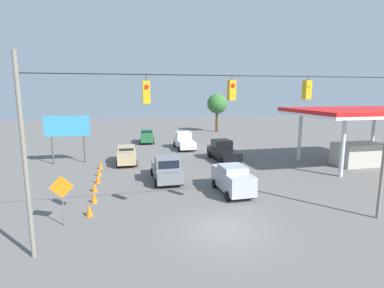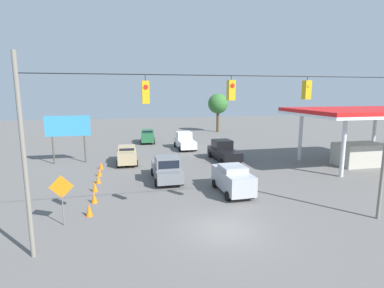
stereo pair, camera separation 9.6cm
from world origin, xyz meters
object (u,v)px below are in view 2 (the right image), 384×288
at_px(pickup_truck_white_oncoming_deep, 185,141).
at_px(tree_horizon_left, 218,104).
at_px(traffic_cone_fourth, 98,179).
at_px(work_zone_sign, 62,191).
at_px(traffic_cone_second, 94,197).
at_px(roadside_billboard, 68,129).
at_px(traffic_cone_third, 95,187).
at_px(sedan_green_withflow_deep, 148,136).
at_px(pickup_truck_grey_withflow_mid, 167,169).
at_px(sedan_silver_crossing_near, 233,179).
at_px(overhead_signal_span, 230,130).
at_px(pickup_truck_black_oncoming_far, 224,151).
at_px(traffic_cone_fifth, 99,172).
at_px(gas_station, 362,124).
at_px(traffic_cone_farthest, 101,165).
at_px(sedan_tan_withflow_far, 127,154).
at_px(traffic_cone_nearest, 89,210).

distance_m(pickup_truck_white_oncoming_deep, tree_horizon_left, 17.91).
relative_size(traffic_cone_fourth, work_zone_sign, 0.26).
relative_size(traffic_cone_second, roadside_billboard, 0.15).
xyz_separation_m(pickup_truck_white_oncoming_deep, traffic_cone_fourth, (9.72, 13.04, -0.61)).
distance_m(traffic_cone_second, traffic_cone_third, 2.36).
bearing_deg(traffic_cone_fourth, sedan_green_withflow_deep, -106.29).
distance_m(pickup_truck_grey_withflow_mid, pickup_truck_white_oncoming_deep, 14.17).
height_order(sedan_silver_crossing_near, roadside_billboard, roadside_billboard).
relative_size(overhead_signal_span, pickup_truck_black_oncoming_far, 3.47).
bearing_deg(pickup_truck_black_oncoming_far, traffic_cone_fifth, 15.87).
distance_m(overhead_signal_span, traffic_cone_fifth, 15.52).
distance_m(sedan_silver_crossing_near, gas_station, 16.38).
relative_size(sedan_green_withflow_deep, roadside_billboard, 0.83).
bearing_deg(gas_station, pickup_truck_white_oncoming_deep, -39.32).
height_order(traffic_cone_farthest, tree_horizon_left, tree_horizon_left).
bearing_deg(sedan_tan_withflow_far, sedan_silver_crossing_near, 124.01).
xyz_separation_m(pickup_truck_black_oncoming_far, roadside_billboard, (15.87, -2.19, 2.58)).
distance_m(traffic_cone_fifth, work_zone_sign, 9.90).
distance_m(sedan_tan_withflow_far, traffic_cone_second, 10.99).
xyz_separation_m(pickup_truck_black_oncoming_far, traffic_cone_fifth, (12.55, 3.57, -0.61)).
xyz_separation_m(traffic_cone_second, traffic_cone_third, (0.16, -2.35, 0.00)).
bearing_deg(pickup_truck_white_oncoming_deep, pickup_truck_black_oncoming_far, 110.67).
bearing_deg(sedan_silver_crossing_near, traffic_cone_second, -0.89).
bearing_deg(work_zone_sign, traffic_cone_farthest, -95.32).
height_order(sedan_tan_withflow_far, roadside_billboard, roadside_billboard).
bearing_deg(gas_station, traffic_cone_farthest, -9.26).
bearing_deg(traffic_cone_third, gas_station, -174.11).
xyz_separation_m(overhead_signal_span, traffic_cone_farthest, (7.25, -15.30, -5.07)).
relative_size(sedan_tan_withflow_far, roadside_billboard, 0.94).
height_order(pickup_truck_black_oncoming_far, traffic_cone_nearest, pickup_truck_black_oncoming_far).
xyz_separation_m(sedan_tan_withflow_far, traffic_cone_nearest, (2.37, 12.93, -0.59)).
bearing_deg(traffic_cone_fourth, gas_station, -178.77).
distance_m(sedan_green_withflow_deep, work_zone_sign, 26.95).
bearing_deg(traffic_cone_fourth, overhead_signal_span, 123.86).
bearing_deg(overhead_signal_span, sedan_silver_crossing_near, -112.52).
relative_size(work_zone_sign, tree_horizon_left, 0.41).
xyz_separation_m(overhead_signal_span, sedan_green_withflow_deep, (1.75, -29.18, -4.43)).
xyz_separation_m(sedan_green_withflow_deep, tree_horizon_left, (-13.47, -9.37, 4.07)).
xyz_separation_m(pickup_truck_white_oncoming_deep, traffic_cone_fifth, (9.77, 10.94, -0.61)).
bearing_deg(traffic_cone_fourth, sedan_tan_withflow_far, -110.42).
bearing_deg(traffic_cone_third, sedan_green_withflow_deep, -104.96).
distance_m(pickup_truck_grey_withflow_mid, traffic_cone_farthest, 7.57).
xyz_separation_m(sedan_silver_crossing_near, traffic_cone_nearest, (9.71, 2.04, -0.69)).
xyz_separation_m(sedan_tan_withflow_far, gas_station, (-22.62, 5.80, 3.14)).
height_order(pickup_truck_white_oncoming_deep, traffic_cone_farthest, pickup_truck_white_oncoming_deep).
bearing_deg(traffic_cone_third, sedan_silver_crossing_near, 165.68).
bearing_deg(work_zone_sign, overhead_signal_span, 159.86).
height_order(traffic_cone_third, work_zone_sign, work_zone_sign).
height_order(pickup_truck_white_oncoming_deep, sedan_silver_crossing_near, pickup_truck_white_oncoming_deep).
bearing_deg(traffic_cone_fifth, pickup_truck_black_oncoming_far, -164.13).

